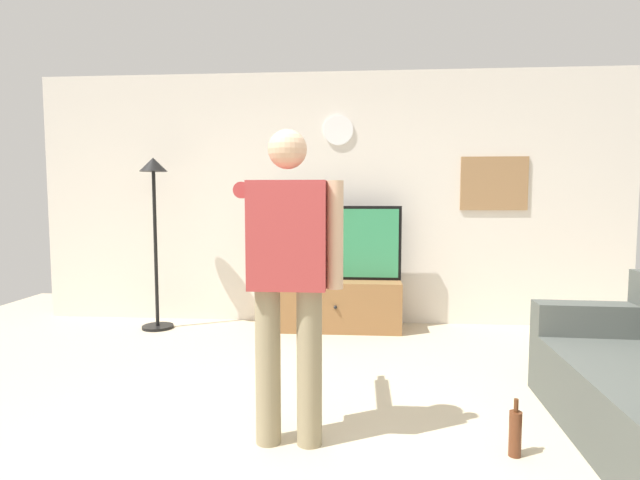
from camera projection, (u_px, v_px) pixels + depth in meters
name	position (u px, v px, depth m)	size (l,w,h in m)	color
ground_plane	(297.00, 457.00, 2.63)	(8.40, 8.40, 0.00)	beige
back_wall	(330.00, 199.00, 5.45)	(6.40, 0.10, 2.70)	silver
tv_stand	(337.00, 304.00, 5.19)	(1.32, 0.50, 0.52)	olive
television	(337.00, 243.00, 5.18)	(1.32, 0.07, 0.77)	black
wall_clock	(338.00, 130.00, 5.32)	(0.32, 0.32, 0.03)	white
framed_picture	(494.00, 183.00, 5.25)	(0.69, 0.04, 0.56)	#997047
floor_lamp	(154.00, 207.00, 5.13)	(0.32, 0.32, 1.77)	black
person_standing_nearer_lamp	(288.00, 268.00, 2.72)	(0.60, 0.78, 1.73)	gray
beverage_bottle	(515.00, 433.00, 2.64)	(0.07, 0.07, 0.31)	#592D19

